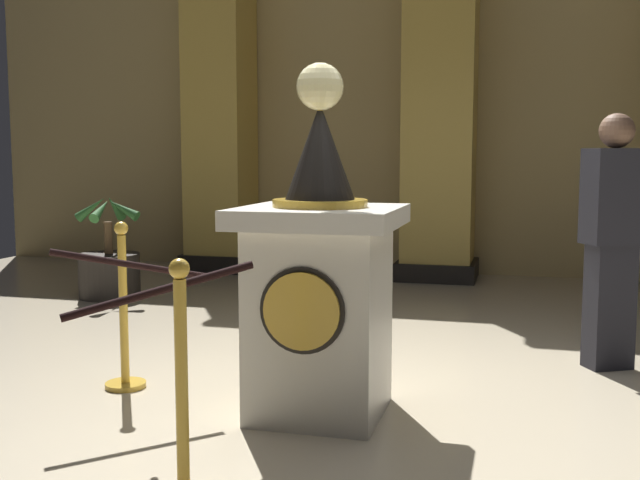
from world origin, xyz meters
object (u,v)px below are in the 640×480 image
at_px(potted_palm_left, 109,269).
at_px(stanchion_near, 124,331).
at_px(pedestal_clock, 320,284).
at_px(stanchion_far, 182,422).
at_px(bystander_guest, 612,235).

bearing_deg(potted_palm_left, stanchion_near, -57.83).
relative_size(pedestal_clock, stanchion_far, 1.87).
xyz_separation_m(pedestal_clock, stanchion_near, (-1.23, 0.14, -0.36)).
xyz_separation_m(stanchion_near, stanchion_far, (1.00, -1.32, -0.00)).
bearing_deg(stanchion_far, pedestal_clock, 78.71).
bearing_deg(stanchion_near, pedestal_clock, -6.44).
height_order(potted_palm_left, bystander_guest, bystander_guest).
relative_size(stanchion_far, bystander_guest, 0.60).
distance_m(stanchion_far, potted_palm_left, 4.67).
xyz_separation_m(pedestal_clock, bystander_guest, (1.57, 1.33, 0.16)).
bearing_deg(potted_palm_left, bystander_guest, -17.21).
bearing_deg(bystander_guest, potted_palm_left, 162.79).
height_order(stanchion_near, stanchion_far, stanchion_near).
bearing_deg(bystander_guest, stanchion_near, -157.00).
height_order(stanchion_far, bystander_guest, bystander_guest).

